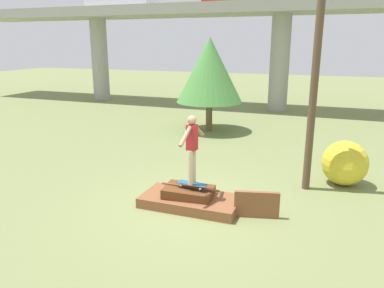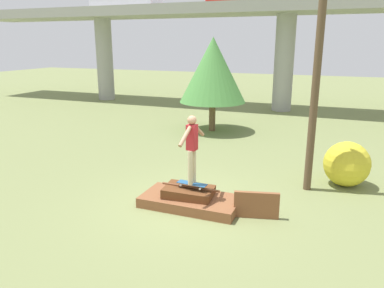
{
  "view_description": "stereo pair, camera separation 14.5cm",
  "coord_description": "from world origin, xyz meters",
  "px_view_note": "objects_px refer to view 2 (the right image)",
  "views": [
    {
      "loc": [
        3.02,
        -7.91,
        3.9
      ],
      "look_at": [
        0.05,
        -0.02,
        1.59
      ],
      "focal_mm": 35.0,
      "sensor_mm": 36.0,
      "label": 1
    },
    {
      "loc": [
        3.16,
        -7.86,
        3.9
      ],
      "look_at": [
        0.05,
        -0.02,
        1.59
      ],
      "focal_mm": 35.0,
      "sensor_mm": 36.0,
      "label": 2
    }
  ],
  "objects_px": {
    "skater": "(192,145)",
    "bush_yellow_flowering": "(347,164)",
    "utility_pole": "(317,68)",
    "tree_behind_left": "(213,70)",
    "skateboard": "(192,184)"
  },
  "relations": [
    {
      "from": "skater",
      "to": "utility_pole",
      "type": "distance_m",
      "value": 3.74
    },
    {
      "from": "tree_behind_left",
      "to": "bush_yellow_flowering",
      "type": "height_order",
      "value": "tree_behind_left"
    },
    {
      "from": "tree_behind_left",
      "to": "bush_yellow_flowering",
      "type": "relative_size",
      "value": 3.28
    },
    {
      "from": "tree_behind_left",
      "to": "skateboard",
      "type": "bearing_deg",
      "value": -74.73
    },
    {
      "from": "utility_pole",
      "to": "tree_behind_left",
      "type": "relative_size",
      "value": 1.52
    },
    {
      "from": "skateboard",
      "to": "utility_pole",
      "type": "xyz_separation_m",
      "value": [
        2.51,
        2.21,
        2.66
      ]
    },
    {
      "from": "skateboard",
      "to": "skater",
      "type": "height_order",
      "value": "skater"
    },
    {
      "from": "skateboard",
      "to": "bush_yellow_flowering",
      "type": "relative_size",
      "value": 0.6
    },
    {
      "from": "skateboard",
      "to": "tree_behind_left",
      "type": "distance_m",
      "value": 8.47
    },
    {
      "from": "tree_behind_left",
      "to": "utility_pole",
      "type": "bearing_deg",
      "value": -50.69
    },
    {
      "from": "skater",
      "to": "bush_yellow_flowering",
      "type": "xyz_separation_m",
      "value": [
        3.47,
        2.91,
        -0.95
      ]
    },
    {
      "from": "utility_pole",
      "to": "bush_yellow_flowering",
      "type": "distance_m",
      "value": 2.88
    },
    {
      "from": "skateboard",
      "to": "bush_yellow_flowering",
      "type": "bearing_deg",
      "value": 39.96
    },
    {
      "from": "skater",
      "to": "bush_yellow_flowering",
      "type": "bearing_deg",
      "value": 39.96
    },
    {
      "from": "tree_behind_left",
      "to": "bush_yellow_flowering",
      "type": "distance_m",
      "value": 7.82
    }
  ]
}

